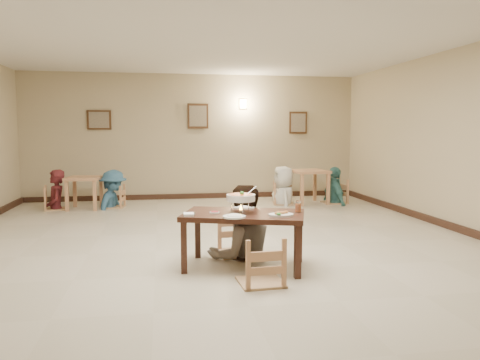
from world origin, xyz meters
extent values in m
plane|color=#BDB29C|center=(0.00, 0.00, 0.00)|extent=(10.00, 10.00, 0.00)
plane|color=silver|center=(0.00, 0.00, 3.00)|extent=(10.00, 10.00, 0.00)
plane|color=tan|center=(0.00, 5.00, 1.50)|extent=(10.00, 0.00, 10.00)
plane|color=tan|center=(0.00, -5.00, 1.50)|extent=(10.00, 0.00, 10.00)
cube|color=#311C14|center=(0.00, 4.97, 0.06)|extent=(8.00, 0.06, 0.12)
cube|color=#311C14|center=(3.97, 0.00, 0.06)|extent=(0.06, 10.00, 0.12)
cube|color=#3C2414|center=(-2.20, 4.96, 1.90)|extent=(0.55, 0.03, 0.45)
cube|color=gray|center=(-2.20, 4.94, 1.90)|extent=(0.45, 0.01, 0.37)
cube|color=#3C2414|center=(0.10, 4.96, 2.00)|extent=(0.50, 0.03, 0.60)
cube|color=gray|center=(0.10, 4.94, 2.00)|extent=(0.41, 0.01, 0.49)
cube|color=#3C2414|center=(2.60, 4.96, 1.85)|extent=(0.45, 0.03, 0.55)
cube|color=gray|center=(2.60, 4.94, 1.85)|extent=(0.37, 0.01, 0.45)
cube|color=#FFD88C|center=(1.20, 4.96, 2.30)|extent=(0.16, 0.05, 0.22)
cube|color=#3C1E14|center=(0.17, -0.94, 0.64)|extent=(1.60, 1.20, 0.06)
cube|color=#3C1E14|center=(-0.55, -1.07, 0.30)|extent=(0.07, 0.07, 0.61)
cube|color=#3C1E14|center=(0.69, -1.47, 0.30)|extent=(0.07, 0.07, 0.61)
cube|color=#3C1E14|center=(-0.34, -0.42, 0.30)|extent=(0.07, 0.07, 0.61)
cube|color=#3C1E14|center=(0.90, -0.82, 0.30)|extent=(0.07, 0.07, 0.61)
cube|color=tan|center=(0.21, -0.33, 0.50)|extent=(0.51, 0.51, 0.06)
cube|color=tan|center=(0.25, -1.57, 0.46)|extent=(0.47, 0.47, 0.05)
imported|color=gray|center=(0.24, -0.44, 0.95)|extent=(1.01, 0.84, 1.89)
torus|color=silver|center=(0.14, -0.93, 0.81)|extent=(0.27, 0.27, 0.01)
cylinder|color=silver|center=(0.14, -0.93, 0.69)|extent=(0.07, 0.07, 0.04)
cone|color=#FFA526|center=(0.14, -0.93, 0.74)|extent=(0.04, 0.04, 0.06)
cylinder|color=white|center=(0.14, -0.93, 0.85)|extent=(0.34, 0.34, 0.08)
cylinder|color=#BC5225|center=(0.14, -0.93, 0.89)|extent=(0.30, 0.30, 0.02)
sphere|color=#2D7223|center=(0.15, -0.94, 0.91)|extent=(0.05, 0.05, 0.05)
cylinder|color=silver|center=(0.27, -0.87, 0.92)|extent=(0.16, 0.10, 0.11)
cylinder|color=silver|center=(0.24, -0.87, 0.74)|extent=(0.01, 0.01, 0.15)
cylinder|color=silver|center=(0.03, -0.87, 0.74)|extent=(0.01, 0.01, 0.15)
cylinder|color=silver|center=(0.14, -1.06, 0.74)|extent=(0.01, 0.01, 0.15)
cylinder|color=white|center=(0.23, -0.64, 0.68)|extent=(0.27, 0.27, 0.02)
ellipsoid|color=white|center=(0.23, -0.64, 0.68)|extent=(0.17, 0.15, 0.06)
cylinder|color=white|center=(0.01, -1.23, 0.68)|extent=(0.26, 0.26, 0.02)
ellipsoid|color=white|center=(0.01, -1.23, 0.68)|extent=(0.17, 0.14, 0.06)
cylinder|color=white|center=(0.56, -1.22, 0.68)|extent=(0.29, 0.29, 0.02)
sphere|color=#2D7223|center=(0.51, -1.30, 0.71)|extent=(0.05, 0.05, 0.05)
cylinder|color=white|center=(-0.18, -0.93, 0.68)|extent=(0.12, 0.12, 0.02)
cylinder|color=maroon|center=(-0.18, -0.93, 0.69)|extent=(0.09, 0.09, 0.01)
cube|color=white|center=(-0.49, -1.02, 0.68)|extent=(0.12, 0.16, 0.03)
cube|color=silver|center=(-0.44, -0.94, 0.68)|extent=(0.03, 0.17, 0.01)
cube|color=silver|center=(-0.41, -0.94, 0.68)|extent=(0.03, 0.17, 0.01)
cylinder|color=white|center=(0.82, -1.02, 0.74)|extent=(0.07, 0.07, 0.14)
cylinder|color=orange|center=(0.82, -1.02, 0.72)|extent=(0.06, 0.06, 0.10)
cube|color=tan|center=(-2.40, 3.81, 0.66)|extent=(0.75, 0.75, 0.06)
cube|color=tan|center=(-2.71, 3.56, 0.31)|extent=(0.07, 0.07, 0.63)
cube|color=tan|center=(-2.15, 3.50, 0.31)|extent=(0.07, 0.07, 0.63)
cube|color=tan|center=(-2.65, 4.12, 0.31)|extent=(0.07, 0.07, 0.63)
cube|color=tan|center=(-2.09, 4.06, 0.31)|extent=(0.07, 0.07, 0.63)
cube|color=tan|center=(2.51, 3.76, 0.73)|extent=(0.87, 0.87, 0.06)
cube|color=tan|center=(2.24, 3.39, 0.35)|extent=(0.07, 0.07, 0.70)
cube|color=tan|center=(2.87, 3.49, 0.35)|extent=(0.07, 0.07, 0.70)
cube|color=tan|center=(2.14, 4.03, 0.35)|extent=(0.07, 0.07, 0.70)
cube|color=tan|center=(2.78, 4.12, 0.35)|extent=(0.07, 0.07, 0.70)
cube|color=tan|center=(-2.99, 3.84, 0.44)|extent=(0.44, 0.44, 0.05)
cube|color=tan|center=(-1.82, 3.89, 0.42)|extent=(0.43, 0.43, 0.05)
cube|color=tan|center=(1.91, 3.74, 0.43)|extent=(0.44, 0.44, 0.05)
cube|color=tan|center=(3.10, 3.69, 0.48)|extent=(0.49, 0.49, 0.05)
imported|color=#50191E|center=(-2.99, 3.84, 0.84)|extent=(0.53, 0.69, 1.68)
imported|color=#3C698A|center=(-1.82, 3.89, 0.82)|extent=(0.91, 1.19, 1.63)
imported|color=silver|center=(1.91, 3.74, 0.86)|extent=(0.60, 0.87, 1.72)
imported|color=teal|center=(3.10, 3.69, 0.84)|extent=(0.48, 1.01, 1.67)
camera|label=1|loc=(-0.80, -6.38, 1.64)|focal=35.00mm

